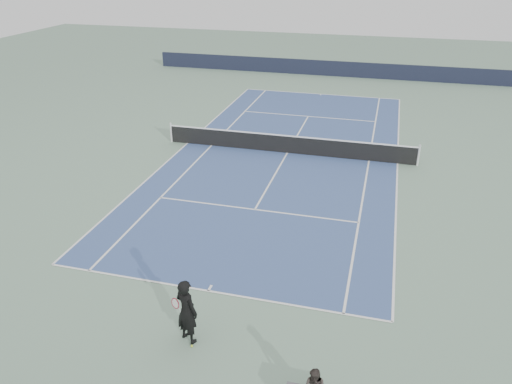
# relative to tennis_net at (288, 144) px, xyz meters

# --- Properties ---
(ground) EXTENTS (80.00, 80.00, 0.00)m
(ground) POSITION_rel_tennis_net_xyz_m (0.00, 0.00, -0.50)
(ground) COLOR slate
(court_surface) EXTENTS (10.97, 23.77, 0.01)m
(court_surface) POSITION_rel_tennis_net_xyz_m (0.00, 0.00, -0.50)
(court_surface) COLOR #374E82
(court_surface) RESTS_ON ground
(tennis_net) EXTENTS (12.90, 0.10, 1.07)m
(tennis_net) POSITION_rel_tennis_net_xyz_m (0.00, 0.00, 0.00)
(tennis_net) COLOR silver
(tennis_net) RESTS_ON ground
(windscreen_far) EXTENTS (30.00, 0.25, 1.20)m
(windscreen_far) POSITION_rel_tennis_net_xyz_m (0.00, 17.88, 0.10)
(windscreen_far) COLOR black
(windscreen_far) RESTS_ON ground
(tennis_player) EXTENTS (0.89, 0.77, 1.91)m
(tennis_player) POSITION_rel_tennis_net_xyz_m (0.20, -13.98, 0.45)
(tennis_player) COLOR black
(tennis_player) RESTS_ON ground
(tennis_ball) EXTENTS (0.06, 0.06, 0.06)m
(tennis_ball) POSITION_rel_tennis_net_xyz_m (0.39, -14.24, -0.47)
(tennis_ball) COLOR #C9DD2D
(tennis_ball) RESTS_ON ground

